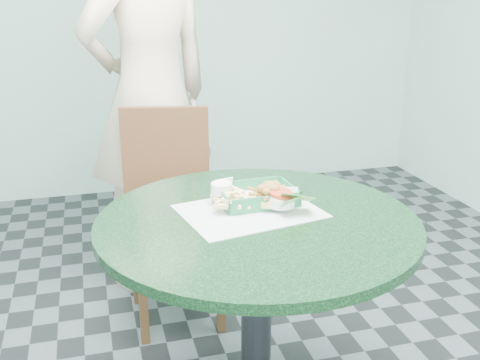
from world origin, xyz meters
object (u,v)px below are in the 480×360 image
object	(u,v)px
diner_person	(148,43)
cafe_table	(257,275)
crab_sandwich	(269,198)
food_basket	(256,204)
dining_chair	(171,201)
sauce_ramekin	(222,193)

from	to	relation	value
diner_person	cafe_table	bearing A→B (deg)	74.11
cafe_table	crab_sandwich	bearing A→B (deg)	51.53
diner_person	food_basket	size ratio (longest dim) A/B	10.05
food_basket	dining_chair	bearing A→B (deg)	103.87
food_basket	sauce_ramekin	distance (m)	0.12
diner_person	food_basket	world-z (taller)	diner_person
dining_chair	crab_sandwich	bearing A→B (deg)	-63.39
food_basket	diner_person	bearing A→B (deg)	101.32
dining_chair	crab_sandwich	distance (m)	0.82
dining_chair	food_basket	bearing A→B (deg)	-64.49
food_basket	sauce_ramekin	size ratio (longest dim) A/B	3.50
dining_chair	diner_person	bearing A→B (deg)	106.98
food_basket	cafe_table	bearing A→B (deg)	-105.48
cafe_table	food_basket	size ratio (longest dim) A/B	4.08
food_basket	crab_sandwich	xyz separation A→B (m)	(0.03, -0.04, 0.03)
cafe_table	diner_person	xyz separation A→B (m)	(-0.17, 1.14, 0.60)
diner_person	food_basket	xyz separation A→B (m)	(0.20, -1.02, -0.41)
diner_person	sauce_ramekin	bearing A→B (deg)	71.25
crab_sandwich	sauce_ramekin	world-z (taller)	crab_sandwich
diner_person	crab_sandwich	bearing A→B (deg)	77.80
cafe_table	food_basket	distance (m)	0.22
dining_chair	cafe_table	bearing A→B (deg)	-68.65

